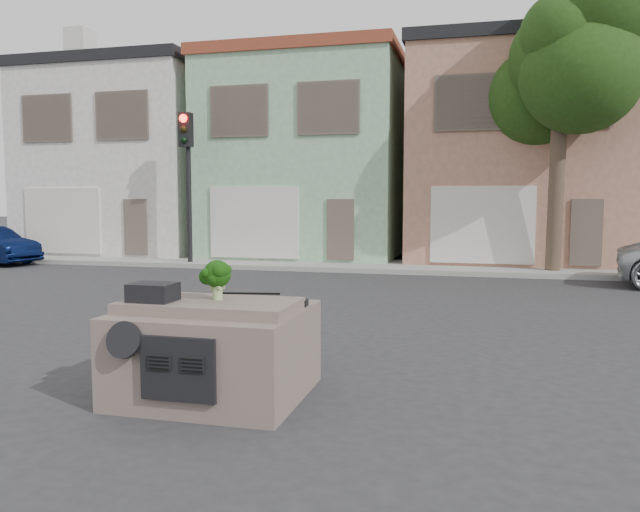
% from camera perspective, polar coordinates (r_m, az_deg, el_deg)
% --- Properties ---
extents(ground_plane, '(120.00, 120.00, 0.00)m').
position_cam_1_polar(ground_plane, '(10.13, -2.51, -7.55)').
color(ground_plane, '#303033').
rests_on(ground_plane, ground).
extents(sidewalk, '(40.00, 3.00, 0.15)m').
position_cam_1_polar(sidewalk, '(20.27, 6.14, -0.95)').
color(sidewalk, gray).
rests_on(sidewalk, ground).
extents(townhouse_white, '(7.20, 8.20, 7.55)m').
position_cam_1_polar(townhouse_white, '(27.72, -15.84, 8.19)').
color(townhouse_white, silver).
rests_on(townhouse_white, ground).
extents(townhouse_mint, '(7.20, 8.20, 7.55)m').
position_cam_1_polar(townhouse_mint, '(24.83, -0.53, 8.75)').
color(townhouse_mint, '#90BB93').
rests_on(townhouse_mint, ground).
extents(townhouse_tan, '(7.20, 8.20, 7.55)m').
position_cam_1_polar(townhouse_tan, '(24.03, 17.23, 8.64)').
color(townhouse_tan, '#A9755E').
rests_on(townhouse_tan, ground).
extents(traffic_signal, '(0.40, 0.40, 5.10)m').
position_cam_1_polar(traffic_signal, '(21.15, -12.01, 5.94)').
color(traffic_signal, black).
rests_on(traffic_signal, ground).
extents(tree_near, '(4.40, 4.00, 8.50)m').
position_cam_1_polar(tree_near, '(19.47, 20.95, 10.80)').
color(tree_near, '#203F12').
rests_on(tree_near, ground).
extents(car_dashboard, '(2.00, 1.80, 1.12)m').
position_cam_1_polar(car_dashboard, '(7.26, -9.48, -8.21)').
color(car_dashboard, '#6F5E57').
rests_on(car_dashboard, ground).
extents(instrument_hump, '(0.48, 0.38, 0.20)m').
position_cam_1_polar(instrument_hump, '(7.09, -15.01, -3.21)').
color(instrument_hump, black).
rests_on(instrument_hump, car_dashboard).
extents(wiper_arm, '(0.69, 0.15, 0.02)m').
position_cam_1_polar(wiper_arm, '(7.39, -6.37, -3.42)').
color(wiper_arm, black).
rests_on(wiper_arm, car_dashboard).
extents(broccoli, '(0.41, 0.41, 0.45)m').
position_cam_1_polar(broccoli, '(7.03, -9.38, -2.12)').
color(broccoli, black).
rests_on(broccoli, car_dashboard).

